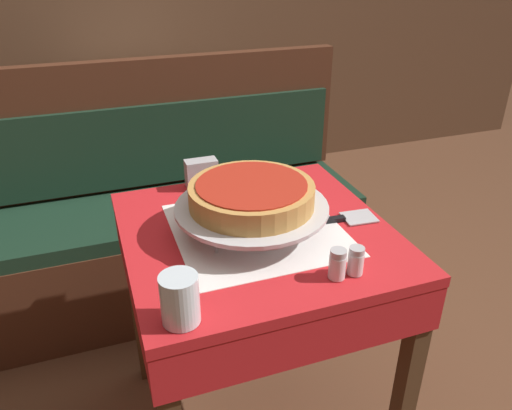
% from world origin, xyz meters
% --- Properties ---
extents(dining_table_front, '(0.71, 0.71, 0.75)m').
position_xyz_m(dining_table_front, '(0.00, 0.00, 0.64)').
color(dining_table_front, red).
rests_on(dining_table_front, ground_plane).
extents(dining_table_rear, '(0.70, 0.70, 0.75)m').
position_xyz_m(dining_table_rear, '(-0.10, 1.57, 0.64)').
color(dining_table_rear, beige).
rests_on(dining_table_rear, ground_plane).
extents(booth_bench, '(1.76, 0.49, 1.03)m').
position_xyz_m(booth_bench, '(-0.18, 0.80, 0.31)').
color(booth_bench, '#4C2819').
rests_on(booth_bench, ground_plane).
extents(pizza_pan_stand, '(0.41, 0.41, 0.08)m').
position_xyz_m(pizza_pan_stand, '(-0.02, -0.00, 0.82)').
color(pizza_pan_stand, '#ADADB2').
rests_on(pizza_pan_stand, dining_table_front).
extents(deep_dish_pizza, '(0.33, 0.33, 0.06)m').
position_xyz_m(deep_dish_pizza, '(-0.02, -0.00, 0.86)').
color(deep_dish_pizza, '#C68E47').
rests_on(deep_dish_pizza, pizza_pan_stand).
extents(pizza_server, '(0.24, 0.08, 0.01)m').
position_xyz_m(pizza_server, '(0.23, -0.03, 0.76)').
color(pizza_server, '#BCBCC1').
rests_on(pizza_server, dining_table_front).
extents(water_glass_near, '(0.08, 0.08, 0.11)m').
position_xyz_m(water_glass_near, '(-0.27, -0.30, 0.81)').
color(water_glass_near, silver).
rests_on(water_glass_near, dining_table_front).
extents(salt_shaker, '(0.04, 0.04, 0.07)m').
position_xyz_m(salt_shaker, '(0.10, -0.27, 0.79)').
color(salt_shaker, silver).
rests_on(salt_shaker, dining_table_front).
extents(pepper_shaker, '(0.04, 0.04, 0.07)m').
position_xyz_m(pepper_shaker, '(0.15, -0.27, 0.79)').
color(pepper_shaker, silver).
rests_on(pepper_shaker, dining_table_front).
extents(napkin_holder, '(0.10, 0.05, 0.09)m').
position_xyz_m(napkin_holder, '(-0.08, 0.31, 0.80)').
color(napkin_holder, '#B2B2B7').
rests_on(napkin_holder, dining_table_front).
extents(condiment_caddy, '(0.15, 0.15, 0.16)m').
position_xyz_m(condiment_caddy, '(-0.08, 1.50, 0.80)').
color(condiment_caddy, black).
rests_on(condiment_caddy, dining_table_rear).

